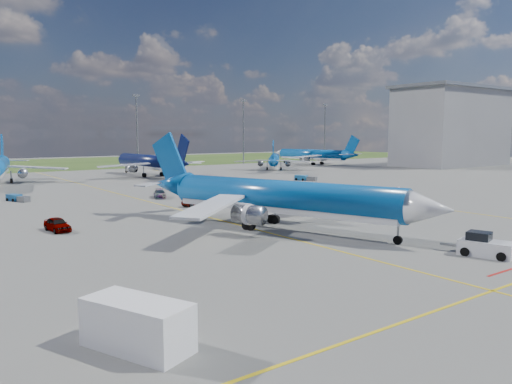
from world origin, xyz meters
TOP-DOWN VIEW (x-y plane):
  - ground at (0.00, 0.00)m, footprint 400.00×400.00m
  - grass_strip at (0.00, 150.00)m, footprint 400.00×80.00m
  - taxiway_lines at (0.17, 27.70)m, footprint 60.25×160.00m
  - floodlight_masts at (10.00, 110.00)m, footprint 202.20×0.50m
  - terminal_building at (120.00, 60.00)m, footprint 42.00×22.00m
  - warning_post at (26.00, 8.00)m, footprint 0.50×0.50m
  - bg_jet_n at (20.03, 80.10)m, footprint 31.53×40.36m
  - bg_jet_ne at (60.23, 79.90)m, footprint 39.98×41.05m
  - bg_jet_ene at (85.85, 91.27)m, footprint 34.35×41.92m
  - main_airliner at (2.36, 5.42)m, footprint 41.09×47.12m
  - pushback_tug at (8.88, -14.42)m, footprint 3.36×6.18m
  - service_van at (-22.86, -14.50)m, footprint 4.39×6.05m
  - service_car_a at (-17.93, 18.84)m, footprint 2.18×4.57m
  - service_car_b at (3.55, 26.49)m, footprint 4.40×2.28m
  - service_car_c at (3.50, 38.57)m, footprint 3.57×5.09m
  - baggage_tug_w at (15.94, 37.35)m, footprint 1.85×5.59m
  - baggage_tug_c at (-16.42, 47.78)m, footprint 2.88×4.79m
  - baggage_tug_e at (43.60, 47.57)m, footprint 3.07×5.36m

SIDE VIEW (x-z plane):
  - ground at x=0.00m, z-range 0.00..0.00m
  - bg_jet_n at x=20.03m, z-range -5.11..5.11m
  - bg_jet_ne at x=60.23m, z-range -4.28..4.28m
  - bg_jet_ene at x=85.85m, z-range -4.97..4.97m
  - main_airliner at x=2.36m, z-range -5.20..5.20m
  - grass_strip at x=0.00m, z-range 0.00..0.01m
  - taxiway_lines at x=0.17m, z-range 0.00..0.02m
  - baggage_tug_c at x=-16.42m, z-range -0.03..1.01m
  - baggage_tug_e at x=43.60m, z-range -0.04..1.13m
  - baggage_tug_w at x=15.94m, z-range -0.04..1.20m
  - service_car_b at x=3.55m, z-range 0.00..1.18m
  - service_car_c at x=3.50m, z-range 0.00..1.37m
  - service_car_a at x=-17.93m, z-range 0.00..1.51m
  - pushback_tug at x=8.88m, z-range -0.20..1.86m
  - service_van at x=-22.86m, z-range 0.00..2.44m
  - warning_post at x=26.00m, z-range 0.00..3.00m
  - floodlight_masts at x=10.00m, z-range 1.21..23.91m
  - terminal_building at x=120.00m, z-range 0.07..26.07m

